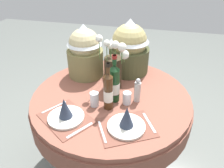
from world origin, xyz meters
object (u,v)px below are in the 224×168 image
Objects in this scene: pepper_mill at (137,91)px; gift_tub_back_centre at (129,45)px; place_setting_left at (65,113)px; tumbler_near_left at (94,99)px; place_setting_right at (126,122)px; gift_tub_back_left at (85,49)px; wine_bottle_centre at (108,91)px; flower_vase at (114,68)px; tumbler_mid at (127,98)px; wine_bottle_left at (114,83)px; dining_table at (111,108)px.

pepper_mill is 0.40× the size of gift_tub_back_centre.
place_setting_left is 3.98× the size of tumbler_near_left.
place_setting_right is 3.94× the size of tumbler_near_left.
gift_tub_back_left reaches higher than place_setting_right.
wine_bottle_centre reaches higher than pepper_mill.
flower_vase reaches higher than tumbler_mid.
place_setting_left is 0.96× the size of flower_vase.
wine_bottle_left reaches higher than place_setting_left.
wine_bottle_centre reaches higher than tumbler_mid.
flower_vase is at bearing 128.23° from tumbler_mid.
pepper_mill reaches higher than tumbler_near_left.
dining_table is at bearing 96.58° from wine_bottle_centre.
gift_tub_back_left is (-0.32, 0.32, 0.10)m from wine_bottle_left.
gift_tub_back_left is (-0.29, 0.26, 0.37)m from dining_table.
pepper_mill reaches higher than place_setting_left.
dining_table is 2.72× the size of gift_tub_back_left.
tumbler_near_left is 0.61m from gift_tub_back_centre.
dining_table is 0.41m from place_setting_right.
gift_tub_back_centre is at bearing 81.36° from dining_table.
place_setting_right is 0.31m from tumbler_near_left.
tumbler_near_left is (-0.12, -0.10, -0.09)m from wine_bottle_left.
dining_table is 2.91× the size of place_setting_right.
place_setting_left is at bearing -133.24° from wine_bottle_left.
flower_vase is at bearing -102.28° from gift_tub_back_centre.
dining_table is at bearing -98.64° from gift_tub_back_centre.
place_setting_right is at bearing -33.59° from tumbler_near_left.
wine_bottle_left is 0.48m from gift_tub_back_centre.
wine_bottle_centre is 1.85× the size of pepper_mill.
place_setting_left is 0.39m from wine_bottle_left.
wine_bottle_left is at bearing 39.20° from tumbler_near_left.
place_setting_left is at bearing -84.01° from gift_tub_back_left.
place_setting_right is 0.30m from pepper_mill.
gift_tub_back_left reaches higher than dining_table.
wine_bottle_left is (0.26, 0.28, 0.10)m from place_setting_left.
gift_tub_back_centre is (0.29, 0.74, 0.20)m from place_setting_left.
wine_bottle_centre is 0.74× the size of gift_tub_back_centre.
gift_tub_back_centre reaches higher than tumbler_mid.
wine_bottle_centre is at bearing -94.49° from gift_tub_back_centre.
tumbler_near_left is at bearing 146.41° from place_setting_right.
pepper_mill is at bearing -7.94° from dining_table.
tumbler_near_left is (-0.08, -0.15, 0.18)m from dining_table.
gift_tub_back_left is (-0.42, 0.34, 0.19)m from tumbler_mid.
place_setting_right is at bearing -62.83° from wine_bottle_left.
place_setting_left is at bearing -178.97° from place_setting_right.
gift_tub_back_left reaches higher than tumbler_mid.
tumbler_mid is (0.13, -0.08, 0.17)m from dining_table.
gift_tub_back_left is at bearing 137.78° from dining_table.
wine_bottle_centre reaches higher than dining_table.
place_setting_right reaches higher than tumbler_near_left.
gift_tub_back_left is (-0.28, 0.16, 0.06)m from flower_vase.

